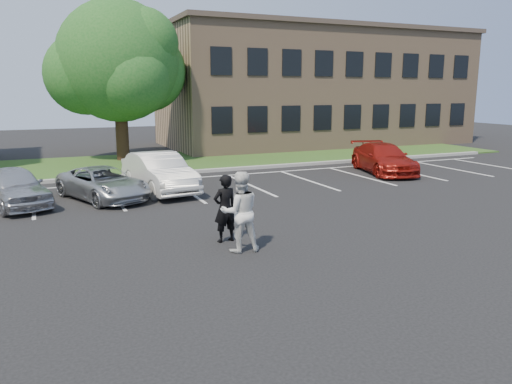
% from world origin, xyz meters
% --- Properties ---
extents(ground_plane, '(90.00, 90.00, 0.00)m').
position_xyz_m(ground_plane, '(0.00, 0.00, 0.00)').
color(ground_plane, black).
rests_on(ground_plane, ground).
extents(curb, '(40.00, 0.30, 0.15)m').
position_xyz_m(curb, '(0.00, 12.00, 0.07)').
color(curb, gray).
rests_on(curb, ground).
extents(grass_strip, '(44.00, 8.00, 0.08)m').
position_xyz_m(grass_strip, '(0.00, 16.00, 0.04)').
color(grass_strip, '#2E4A1D').
rests_on(grass_strip, ground).
extents(stall_lines, '(34.00, 5.36, 0.01)m').
position_xyz_m(stall_lines, '(1.40, 8.95, 0.01)').
color(stall_lines, silver).
rests_on(stall_lines, ground).
extents(office_building, '(22.40, 10.40, 8.30)m').
position_xyz_m(office_building, '(14.00, 21.99, 4.16)').
color(office_building, '#A18163').
rests_on(office_building, ground).
extents(tree, '(7.80, 7.20, 8.80)m').
position_xyz_m(tree, '(-0.83, 17.77, 5.35)').
color(tree, black).
rests_on(tree, ground).
extents(man_black_suit, '(0.72, 0.53, 1.81)m').
position_xyz_m(man_black_suit, '(-0.93, 0.91, 0.90)').
color(man_black_suit, black).
rests_on(man_black_suit, ground).
extents(man_white_shirt, '(1.07, 0.88, 2.01)m').
position_xyz_m(man_white_shirt, '(-0.86, 0.02, 1.01)').
color(man_white_shirt, silver).
rests_on(man_white_shirt, ground).
extents(car_silver_west, '(2.73, 4.35, 1.38)m').
position_xyz_m(car_silver_west, '(-6.16, 7.65, 0.69)').
color(car_silver_west, '#B3B4B8').
rests_on(car_silver_west, ground).
extents(car_silver_minivan, '(3.39, 4.70, 1.19)m').
position_xyz_m(car_silver_minivan, '(-3.22, 7.60, 0.59)').
color(car_silver_minivan, '#A8ABB0').
rests_on(car_silver_minivan, ground).
extents(car_white_sedan, '(2.27, 4.86, 1.54)m').
position_xyz_m(car_white_sedan, '(-1.02, 8.17, 0.77)').
color(car_white_sedan, silver).
rests_on(car_white_sedan, ground).
extents(car_red_compact, '(3.13, 5.18, 1.40)m').
position_xyz_m(car_red_compact, '(9.99, 8.40, 0.70)').
color(car_red_compact, maroon).
rests_on(car_red_compact, ground).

